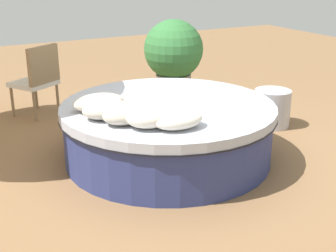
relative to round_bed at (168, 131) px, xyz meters
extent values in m
plane|color=olive|center=(0.00, 0.00, -0.32)|extent=(16.00, 16.00, 0.00)
cylinder|color=navy|center=(0.00, 0.00, -0.06)|extent=(2.21, 2.21, 0.51)
cylinder|color=black|center=(0.00, 0.00, 0.20)|extent=(2.28, 2.28, 0.01)
cylinder|color=#B2B7C6|center=(0.00, 0.00, 0.25)|extent=(2.27, 2.27, 0.10)
ellipsoid|color=beige|center=(0.71, -0.14, 0.38)|extent=(0.53, 0.34, 0.17)
ellipsoid|color=beige|center=(0.73, 0.11, 0.39)|extent=(0.47, 0.35, 0.17)
ellipsoid|color=beige|center=(0.64, 0.35, 0.39)|extent=(0.42, 0.30, 0.18)
ellipsoid|color=silver|center=(0.46, 0.54, 0.40)|extent=(0.46, 0.35, 0.19)
ellipsoid|color=silver|center=(0.26, 0.69, 0.38)|extent=(0.47, 0.30, 0.16)
cylinder|color=#997A56|center=(1.23, -2.25, -0.11)|extent=(0.04, 0.04, 0.42)
cylinder|color=#997A56|center=(0.85, -2.48, -0.11)|extent=(0.04, 0.04, 0.42)
cylinder|color=#997A56|center=(1.00, -1.90, -0.11)|extent=(0.04, 0.04, 0.42)
cylinder|color=#997A56|center=(0.63, -2.13, -0.11)|extent=(0.04, 0.04, 0.42)
cube|color=white|center=(0.93, -2.19, 0.13)|extent=(0.71, 0.70, 0.06)
cube|color=#997A56|center=(0.81, -2.00, 0.41)|extent=(0.47, 0.33, 0.50)
cylinder|color=gray|center=(-1.16, -2.02, -0.13)|extent=(0.55, 0.55, 0.38)
sphere|color=#387A3D|center=(-1.16, -2.02, 0.45)|extent=(0.90, 0.90, 0.90)
cylinder|color=#B7B7BC|center=(-1.67, -0.29, -0.08)|extent=(0.47, 0.47, 0.48)
camera|label=1|loc=(2.17, 4.10, 1.74)|focal=49.26mm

